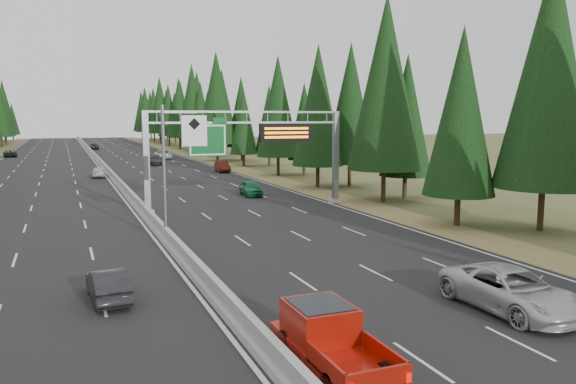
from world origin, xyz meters
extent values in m
cube|color=black|center=(0.00, 80.00, 0.04)|extent=(32.00, 260.00, 0.08)
cube|color=olive|center=(17.80, 80.00, 0.03)|extent=(3.60, 260.00, 0.06)
cube|color=gray|center=(0.00, 80.00, 0.23)|extent=(0.70, 260.00, 0.30)
cube|color=gray|center=(0.00, 80.00, 0.63)|extent=(0.30, 260.00, 0.60)
cube|color=slate|center=(0.35, 35.00, 3.98)|extent=(0.45, 0.45, 7.80)
cube|color=gray|center=(0.35, 35.00, 0.23)|extent=(0.90, 0.90, 0.30)
cube|color=slate|center=(16.20, 35.00, 3.98)|extent=(0.45, 0.45, 7.80)
cube|color=gray|center=(16.20, 35.00, 0.23)|extent=(0.90, 0.90, 0.30)
cube|color=slate|center=(8.28, 35.00, 7.80)|extent=(15.85, 0.35, 0.16)
cube|color=slate|center=(8.28, 35.00, 6.96)|extent=(15.85, 0.35, 0.16)
cube|color=#054C19|center=(5.00, 34.75, 5.63)|extent=(3.00, 0.10, 2.50)
cube|color=silver|center=(5.00, 34.69, 5.63)|extent=(2.85, 0.02, 2.35)
cube|color=#054C19|center=(6.00, 34.75, 7.13)|extent=(1.10, 0.10, 0.45)
cube|color=black|center=(11.50, 34.70, 6.13)|extent=(4.50, 0.40, 1.50)
cube|color=orange|center=(11.50, 34.48, 6.48)|extent=(3.80, 0.02, 0.18)
cube|color=orange|center=(11.50, 34.48, 6.13)|extent=(3.80, 0.02, 0.18)
cube|color=orange|center=(11.50, 34.48, 5.78)|extent=(3.80, 0.02, 0.18)
cylinder|color=slate|center=(0.00, 25.00, 4.08)|extent=(0.20, 0.20, 8.00)
cube|color=gray|center=(0.00, 25.00, 0.18)|extent=(0.50, 0.50, 0.20)
cube|color=slate|center=(1.00, 25.00, 7.68)|extent=(2.00, 0.15, 0.15)
cube|color=silver|center=(1.80, 24.88, 6.58)|extent=(1.50, 0.06, 1.80)
cylinder|color=black|center=(19.31, 22.76, 1.07)|extent=(0.40, 0.40, 2.14)
cone|color=black|center=(19.31, 22.76, 7.76)|extent=(4.82, 4.82, 11.24)
cylinder|color=black|center=(23.34, 19.44, 1.42)|extent=(0.40, 0.40, 2.83)
cone|color=black|center=(23.34, 19.44, 10.27)|extent=(6.37, 6.37, 14.87)
cylinder|color=black|center=(20.59, 34.36, 1.42)|extent=(0.40, 0.40, 2.85)
cone|color=black|center=(20.59, 34.36, 10.33)|extent=(6.41, 6.41, 14.96)
cylinder|color=black|center=(23.40, 35.25, 1.04)|extent=(0.40, 0.40, 2.09)
cone|color=black|center=(23.40, 35.25, 7.57)|extent=(4.70, 4.70, 10.96)
cylinder|color=black|center=(19.30, 45.24, 1.19)|extent=(0.40, 0.40, 2.38)
cone|color=black|center=(19.30, 45.24, 8.61)|extent=(5.35, 5.35, 12.47)
cylinder|color=black|center=(23.32, 45.72, 1.22)|extent=(0.40, 0.40, 2.44)
cone|color=black|center=(23.32, 45.72, 8.85)|extent=(5.49, 5.49, 12.81)
cylinder|color=black|center=(20.09, 58.91, 1.21)|extent=(0.40, 0.40, 2.43)
cone|color=black|center=(20.09, 58.91, 8.79)|extent=(5.46, 5.46, 12.73)
cylinder|color=black|center=(23.80, 59.16, 0.95)|extent=(0.40, 0.40, 1.90)
cone|color=black|center=(23.80, 59.16, 6.90)|extent=(4.28, 4.28, 10.00)
cylinder|color=black|center=(20.22, 73.96, 0.92)|extent=(0.40, 0.40, 1.84)
cone|color=black|center=(20.22, 73.96, 6.67)|extent=(4.14, 4.14, 9.66)
cylinder|color=black|center=(24.30, 73.70, 1.00)|extent=(0.40, 0.40, 1.99)
cone|color=black|center=(24.30, 73.70, 7.22)|extent=(4.48, 4.48, 10.46)
cylinder|color=black|center=(19.21, 85.68, 1.48)|extent=(0.40, 0.40, 2.96)
cone|color=black|center=(19.21, 85.68, 10.73)|extent=(6.66, 6.66, 15.54)
cylinder|color=black|center=(23.58, 85.79, 1.16)|extent=(0.40, 0.40, 2.31)
cone|color=black|center=(23.58, 85.79, 8.38)|extent=(5.20, 5.20, 12.13)
cylinder|color=black|center=(19.89, 100.48, 1.16)|extent=(0.40, 0.40, 2.31)
cone|color=black|center=(19.89, 100.48, 8.39)|extent=(5.21, 5.21, 12.15)
cylinder|color=black|center=(23.93, 99.52, 1.34)|extent=(0.40, 0.40, 2.68)
cone|color=black|center=(23.93, 99.52, 9.72)|extent=(6.04, 6.04, 14.08)
cylinder|color=black|center=(20.83, 112.10, 1.50)|extent=(0.40, 0.40, 3.01)
cone|color=black|center=(20.83, 112.10, 10.90)|extent=(6.77, 6.77, 15.79)
cylinder|color=black|center=(23.96, 111.42, 1.04)|extent=(0.40, 0.40, 2.09)
cone|color=black|center=(23.96, 111.42, 7.57)|extent=(4.70, 4.70, 10.96)
cylinder|color=black|center=(20.60, 125.39, 1.34)|extent=(0.40, 0.40, 2.68)
cone|color=black|center=(20.60, 125.39, 9.73)|extent=(6.04, 6.04, 14.09)
cylinder|color=black|center=(24.72, 124.41, 1.46)|extent=(0.40, 0.40, 2.91)
cone|color=black|center=(24.72, 124.41, 10.57)|extent=(6.56, 6.56, 15.30)
cylinder|color=black|center=(20.71, 140.18, 1.29)|extent=(0.40, 0.40, 2.58)
cone|color=black|center=(20.71, 140.18, 9.35)|extent=(5.80, 5.80, 13.54)
cylinder|color=black|center=(23.91, 140.09, 1.36)|extent=(0.40, 0.40, 2.72)
cone|color=black|center=(23.91, 140.09, 9.86)|extent=(6.12, 6.12, 14.28)
cylinder|color=black|center=(20.56, 152.50, 1.50)|extent=(0.40, 0.40, 2.99)
cone|color=black|center=(20.56, 152.50, 10.85)|extent=(6.73, 6.73, 15.71)
cylinder|color=black|center=(24.80, 153.38, 1.18)|extent=(0.40, 0.40, 2.36)
cone|color=black|center=(24.80, 153.38, 8.56)|extent=(5.31, 5.31, 12.40)
cylinder|color=black|center=(20.69, 165.18, 1.31)|extent=(0.40, 0.40, 2.63)
cone|color=black|center=(20.69, 165.18, 9.52)|extent=(5.91, 5.91, 13.79)
cylinder|color=black|center=(24.77, 166.75, 1.27)|extent=(0.40, 0.40, 2.53)
cone|color=black|center=(24.77, 166.75, 9.17)|extent=(5.69, 5.69, 13.29)
cylinder|color=black|center=(20.07, 178.96, 1.38)|extent=(0.40, 0.40, 2.77)
cone|color=black|center=(20.07, 178.96, 10.04)|extent=(6.23, 6.23, 14.54)
cylinder|color=black|center=(24.43, 178.20, 1.19)|extent=(0.40, 0.40, 2.37)
cone|color=black|center=(24.43, 178.20, 8.60)|extent=(5.34, 5.34, 12.45)
cylinder|color=black|center=(20.76, 192.97, 1.34)|extent=(0.40, 0.40, 2.68)
cone|color=black|center=(20.76, 192.97, 9.72)|extent=(6.04, 6.04, 14.08)
cylinder|color=black|center=(23.40, 190.60, 1.32)|extent=(0.40, 0.40, 2.64)
cone|color=black|center=(23.40, 190.60, 9.55)|extent=(5.93, 5.93, 13.84)
cylinder|color=black|center=(-19.46, 150.52, 1.28)|extent=(0.40, 0.40, 2.56)
cone|color=black|center=(-19.46, 150.52, 9.30)|extent=(5.77, 5.77, 13.46)
cylinder|color=black|center=(-19.51, 163.96, 1.20)|extent=(0.40, 0.40, 2.40)
cone|color=black|center=(-19.51, 163.96, 8.68)|extent=(5.39, 5.39, 12.57)
cylinder|color=black|center=(-20.83, 177.42, 1.48)|extent=(0.40, 0.40, 2.95)
cone|color=black|center=(-20.83, 177.42, 10.70)|extent=(6.64, 6.64, 15.50)
cylinder|color=black|center=(-19.80, 192.94, 0.97)|extent=(0.40, 0.40, 1.94)
cone|color=black|center=(-19.80, 192.94, 7.05)|extent=(4.37, 4.37, 10.21)
imported|color=#B2B1B6|center=(10.00, 8.00, 0.89)|extent=(2.81, 5.89, 1.62)
cylinder|color=black|center=(2.31, 4.38, 0.46)|extent=(0.29, 0.76, 0.76)
cylinder|color=black|center=(0.69, 7.52, 0.46)|extent=(0.29, 0.76, 0.76)
cylinder|color=black|center=(2.31, 7.52, 0.46)|extent=(0.29, 0.76, 0.76)
cube|color=#951409|center=(1.50, 6.00, 0.60)|extent=(1.90, 5.32, 0.29)
cube|color=#951409|center=(1.50, 6.86, 1.27)|extent=(1.81, 2.09, 1.05)
cube|color=black|center=(1.50, 6.86, 1.55)|extent=(1.62, 1.81, 0.52)
cube|color=#951409|center=(0.60, 4.57, 0.94)|extent=(0.10, 2.28, 0.57)
cube|color=#951409|center=(2.40, 4.57, 0.94)|extent=(0.10, 2.28, 0.57)
cube|color=#951409|center=(1.50, 3.43, 0.94)|extent=(1.90, 0.10, 0.57)
imported|color=#166439|center=(10.85, 41.97, 0.79)|extent=(2.08, 4.29, 1.41)
imported|color=#4C150A|center=(14.50, 65.37, 0.80)|extent=(1.87, 4.48, 1.44)
imported|color=black|center=(7.80, 80.01, 0.81)|extent=(2.34, 5.16, 1.47)
imported|color=#BEBEBE|center=(11.02, 92.10, 0.89)|extent=(3.06, 5.99, 1.62)
imported|color=black|center=(1.50, 128.75, 0.82)|extent=(1.92, 4.41, 1.48)
imported|color=black|center=(-4.02, 15.00, 0.71)|extent=(1.58, 3.93, 1.27)
imported|color=#BABABA|center=(-1.50, 64.27, 0.75)|extent=(1.68, 3.96, 1.34)
imported|color=black|center=(-14.50, 108.56, 0.76)|extent=(2.74, 5.08, 1.35)
camera|label=1|loc=(-5.46, -7.86, 7.34)|focal=35.00mm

